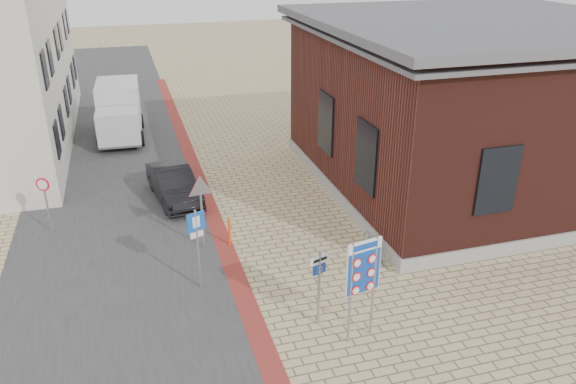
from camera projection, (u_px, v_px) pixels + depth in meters
ground at (321, 308)px, 15.92m from camera, size 120.00×120.00×0.00m
road_strip at (114, 151)px, 27.59m from camera, size 7.00×60.00×0.02m
curb_strip at (200, 181)px, 24.13m from camera, size 0.60×40.00×0.02m
brick_building at (473, 101)px, 22.91m from camera, size 13.00×13.00×6.80m
townhouse_far at (4, 41)px, 32.31m from camera, size 7.40×6.40×8.30m
bike_rack at (375, 249)px, 18.42m from camera, size 0.08×1.80×0.60m
sedan at (174, 184)px, 22.24m from camera, size 1.99×4.22×1.34m
box_truck at (119, 111)px, 29.01m from camera, size 2.43×5.33×2.74m
border_sign at (363, 269)px, 13.88m from camera, size 0.98×0.24×2.91m
essen_sign at (319, 277)px, 14.72m from camera, size 0.58×0.23×2.23m
parking_sign at (197, 236)px, 16.13m from camera, size 0.54×0.25×2.57m
yield_sign at (201, 194)px, 18.20m from camera, size 0.92×0.19×2.61m
speed_sign at (45, 197)px, 19.45m from camera, size 0.46×0.23×2.10m
bollard at (229, 232)px, 18.96m from camera, size 0.10×0.10×1.00m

